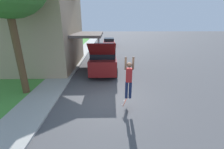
# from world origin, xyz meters

# --- Properties ---
(ground_plane) EXTENTS (120.00, 120.00, 0.00)m
(ground_plane) POSITION_xyz_m (0.00, 0.00, 0.00)
(ground_plane) COLOR #49494C
(lawn) EXTENTS (10.00, 80.00, 0.08)m
(lawn) POSITION_xyz_m (-8.00, 6.00, 0.04)
(lawn) COLOR #478E38
(lawn) RESTS_ON ground_plane
(sidewalk) EXTENTS (1.80, 80.00, 0.10)m
(sidewalk) POSITION_xyz_m (-3.60, 6.00, 0.05)
(sidewalk) COLOR #9E9E99
(sidewalk) RESTS_ON ground_plane
(house) EXTENTS (12.46, 8.33, 9.53)m
(house) POSITION_xyz_m (-7.75, 6.84, 5.04)
(house) COLOR tan
(house) RESTS_ON lawn
(suv_parked) EXTENTS (2.12, 5.86, 2.75)m
(suv_parked) POSITION_xyz_m (-0.39, 5.09, 1.14)
(suv_parked) COLOR maroon
(suv_parked) RESTS_ON ground_plane
(car_down_street) EXTENTS (1.99, 4.29, 1.35)m
(car_down_street) POSITION_xyz_m (0.10, 18.72, 0.67)
(car_down_street) COLOR maroon
(car_down_street) RESTS_ON ground_plane
(skateboarder) EXTENTS (0.41, 0.22, 1.92)m
(skateboarder) POSITION_xyz_m (0.91, -0.91, 1.62)
(skateboarder) COLOR #192347
(skateboarder) RESTS_ON ground_plane
(skateboard) EXTENTS (0.34, 0.79, 0.32)m
(skateboard) POSITION_xyz_m (0.79, -0.85, 0.42)
(skateboard) COLOR #B73D23
(skateboard) RESTS_ON ground_plane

